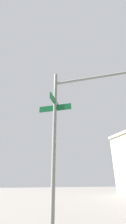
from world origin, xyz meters
TOP-DOWN VIEW (x-y plane):
  - traffic_signal_near at (-5.96, -5.54)m, footprint 2.27×3.01m

SIDE VIEW (x-z plane):
  - traffic_signal_near at x=-5.96m, z-range 1.09..6.26m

